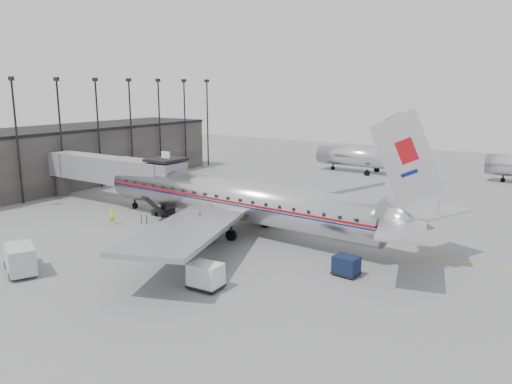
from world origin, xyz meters
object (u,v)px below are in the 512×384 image
airliner (238,200)px  ramp_worker (112,217)px  service_van (19,257)px  baggage_cart_navy (346,265)px  baggage_cart_white (206,275)px

airliner → ramp_worker: bearing=-154.0°
service_van → baggage_cart_navy: size_ratio=2.51×
service_van → ramp_worker: size_ratio=3.12×
airliner → baggage_cart_navy: (13.72, -5.05, -2.36)m
service_van → baggage_cart_navy: 25.19m
service_van → ramp_worker: 14.03m
service_van → ramp_worker: (-4.79, 13.18, -0.37)m
airliner → ramp_worker: (-12.40, -5.27, -2.34)m
service_van → baggage_cart_white: service_van is taller
airliner → ramp_worker: size_ratio=24.05×
baggage_cart_navy → baggage_cart_white: baggage_cart_white is taller
airliner → service_van: bearing=-109.5°
airliner → baggage_cart_navy: 14.81m
airliner → baggage_cart_white: bearing=-60.6°
airliner → baggage_cart_navy: airliner is taller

